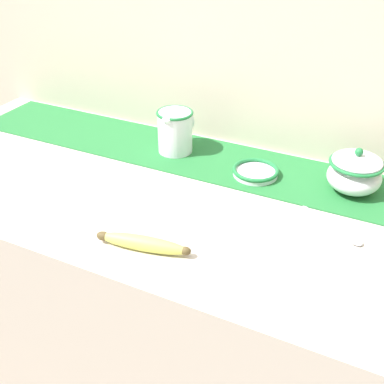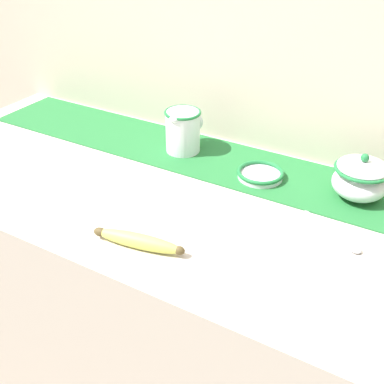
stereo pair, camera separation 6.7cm
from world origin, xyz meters
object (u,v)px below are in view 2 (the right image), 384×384
(small_dish, at_px, (260,174))
(cream_pitcher, at_px, (183,130))
(spoon, at_px, (349,244))
(banana, at_px, (138,241))
(sugar_bowl, at_px, (360,178))

(small_dish, bearing_deg, cream_pitcher, 172.54)
(spoon, bearing_deg, small_dish, -177.55)
(small_dish, bearing_deg, spoon, -31.29)
(banana, bearing_deg, sugar_bowl, 50.60)
(cream_pitcher, distance_m, small_dish, 0.26)
(banana, xyz_separation_m, spoon, (0.38, 0.22, -0.01))
(cream_pitcher, distance_m, banana, 0.45)
(cream_pitcher, height_order, sugar_bowl, cream_pitcher)
(cream_pitcher, relative_size, sugar_bowl, 0.93)
(spoon, bearing_deg, cream_pitcher, -166.99)
(small_dish, distance_m, spoon, 0.32)
(cream_pitcher, relative_size, small_dish, 1.01)
(sugar_bowl, bearing_deg, small_dish, -172.57)
(sugar_bowl, relative_size, small_dish, 1.09)
(banana, height_order, spoon, banana)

